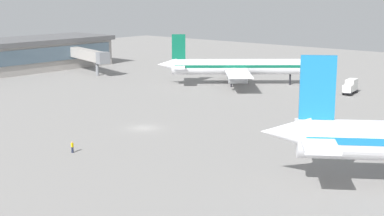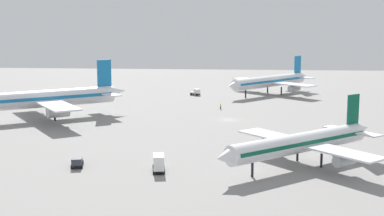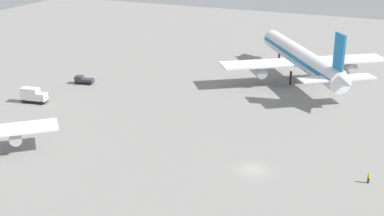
% 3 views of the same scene
% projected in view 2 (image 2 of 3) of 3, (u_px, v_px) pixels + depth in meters
% --- Properties ---
extents(ground, '(288.00, 288.00, 0.00)m').
position_uv_depth(ground, '(229.00, 120.00, 156.62)').
color(ground, gray).
extents(airplane_at_gate, '(30.81, 33.39, 12.46)m').
position_uv_depth(airplane_at_gate, '(301.00, 143.00, 108.31)').
color(airplane_at_gate, white).
rests_on(airplane_at_gate, ground).
extents(airplane_taxiing, '(37.54, 44.48, 15.60)m').
position_uv_depth(airplane_taxiing, '(40.00, 99.00, 156.06)').
color(airplane_taxiing, white).
rests_on(airplane_taxiing, ground).
extents(airplane_distant, '(34.57, 32.87, 13.07)m').
position_uv_depth(airplane_distant, '(270.00, 81.00, 205.43)').
color(airplane_distant, white).
rests_on(airplane_distant, ground).
extents(pushback_tractor, '(4.70, 2.97, 1.90)m').
position_uv_depth(pushback_tractor, '(77.00, 162.00, 108.20)').
color(pushback_tractor, black).
rests_on(pushback_tractor, ground).
extents(baggage_tug, '(3.16, 3.67, 2.30)m').
position_uv_depth(baggage_tug, '(196.00, 92.00, 203.75)').
color(baggage_tug, black).
rests_on(baggage_tug, ground).
extents(catering_truck, '(5.83, 2.91, 3.30)m').
position_uv_depth(catering_truck, '(159.00, 163.00, 104.85)').
color(catering_truck, black).
rests_on(catering_truck, ground).
extents(ground_crew_worker, '(0.54, 0.54, 1.67)m').
position_uv_depth(ground_crew_worker, '(221.00, 107.00, 173.70)').
color(ground_crew_worker, '#1E2338').
rests_on(ground_crew_worker, ground).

